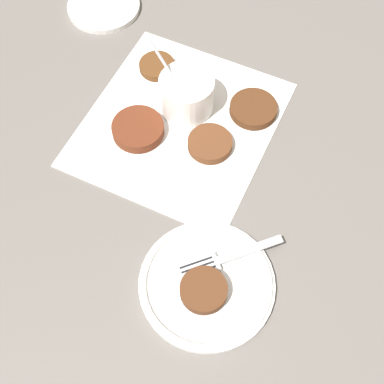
# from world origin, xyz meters

# --- Properties ---
(ground_plane) EXTENTS (4.00, 4.00, 0.00)m
(ground_plane) POSITION_xyz_m (0.00, 0.00, 0.00)
(ground_plane) COLOR #605B56
(napkin) EXTENTS (0.34, 0.31, 0.00)m
(napkin) POSITION_xyz_m (0.01, -0.02, 0.00)
(napkin) COLOR white
(napkin) RESTS_ON ground_plane
(sauce_bowl) EXTENTS (0.10, 0.11, 0.12)m
(sauce_bowl) POSITION_xyz_m (0.05, -0.01, 0.03)
(sauce_bowl) COLOR white
(sauce_bowl) RESTS_ON napkin
(fritter_0) EXTENTS (0.08, 0.08, 0.01)m
(fritter_0) POSITION_xyz_m (0.09, -0.12, 0.01)
(fritter_0) COLOR #4C2A15
(fritter_0) RESTS_ON napkin
(fritter_1) EXTENTS (0.09, 0.09, 0.02)m
(fritter_1) POSITION_xyz_m (-0.04, 0.04, 0.01)
(fritter_1) COLOR #5A2917
(fritter_1) RESTS_ON napkin
(fritter_2) EXTENTS (0.06, 0.06, 0.01)m
(fritter_2) POSITION_xyz_m (0.10, 0.07, 0.01)
(fritter_2) COLOR #563218
(fritter_2) RESTS_ON napkin
(fritter_3) EXTENTS (0.07, 0.07, 0.02)m
(fritter_3) POSITION_xyz_m (-0.01, -0.08, 0.01)
(fritter_3) COLOR #5A321B
(fritter_3) RESTS_ON napkin
(serving_plate) EXTENTS (0.20, 0.20, 0.02)m
(serving_plate) POSITION_xyz_m (-0.23, -0.18, 0.01)
(serving_plate) COLOR white
(serving_plate) RESTS_ON ground_plane
(fritter_on_plate) EXTENTS (0.07, 0.07, 0.02)m
(fritter_on_plate) POSITION_xyz_m (-0.24, -0.19, 0.02)
(fritter_on_plate) COLOR #512D19
(fritter_on_plate) RESTS_ON serving_plate
(fork) EXTENTS (0.13, 0.13, 0.00)m
(fork) POSITION_xyz_m (-0.19, -0.18, 0.02)
(fork) COLOR silver
(fork) RESTS_ON serving_plate
(extra_saucer) EXTENTS (0.14, 0.14, 0.01)m
(extra_saucer) POSITION_xyz_m (0.19, 0.24, 0.01)
(extra_saucer) COLOR white
(extra_saucer) RESTS_ON ground_plane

